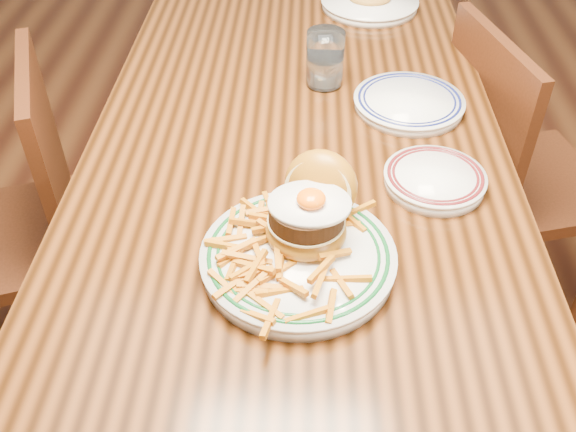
{
  "coord_description": "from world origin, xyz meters",
  "views": [
    {
      "loc": [
        0.02,
        -1.21,
        1.5
      ],
      "look_at": [
        -0.01,
        -0.46,
        0.84
      ],
      "focal_mm": 40.0,
      "sensor_mm": 36.0,
      "label": 1
    }
  ],
  "objects_px": {
    "chair_left": "(18,223)",
    "main_plate": "(302,240)",
    "table": "(297,140)",
    "chair_right": "(508,173)",
    "side_plate": "(435,179)"
  },
  "relations": [
    {
      "from": "table",
      "to": "chair_left",
      "type": "bearing_deg",
      "value": -173.13
    },
    {
      "from": "chair_left",
      "to": "chair_right",
      "type": "height_order",
      "value": "same"
    },
    {
      "from": "chair_left",
      "to": "main_plate",
      "type": "distance_m",
      "value": 0.86
    },
    {
      "from": "side_plate",
      "to": "main_plate",
      "type": "bearing_deg",
      "value": -157.39
    },
    {
      "from": "chair_left",
      "to": "chair_right",
      "type": "distance_m",
      "value": 1.26
    },
    {
      "from": "table",
      "to": "side_plate",
      "type": "bearing_deg",
      "value": -46.07
    },
    {
      "from": "chair_right",
      "to": "side_plate",
      "type": "xyz_separation_m",
      "value": [
        -0.3,
        -0.43,
        0.31
      ]
    },
    {
      "from": "chair_left",
      "to": "side_plate",
      "type": "distance_m",
      "value": 1.0
    },
    {
      "from": "table",
      "to": "main_plate",
      "type": "distance_m",
      "value": 0.49
    },
    {
      "from": "chair_left",
      "to": "chair_right",
      "type": "bearing_deg",
      "value": -8.34
    },
    {
      "from": "table",
      "to": "chair_left",
      "type": "height_order",
      "value": "chair_left"
    },
    {
      "from": "chair_left",
      "to": "side_plate",
      "type": "xyz_separation_m",
      "value": [
        0.94,
        -0.19,
        0.31
      ]
    },
    {
      "from": "main_plate",
      "to": "chair_left",
      "type": "bearing_deg",
      "value": 168.58
    },
    {
      "from": "table",
      "to": "main_plate",
      "type": "xyz_separation_m",
      "value": [
        0.02,
        -0.47,
        0.13
      ]
    },
    {
      "from": "chair_right",
      "to": "side_plate",
      "type": "distance_m",
      "value": 0.61
    }
  ]
}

